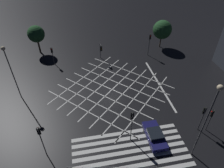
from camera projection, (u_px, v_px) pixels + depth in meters
ground_plane at (112, 90)px, 31.43m from camera, size 200.00×200.00×0.00m
road_markings at (125, 123)px, 26.11m from camera, size 19.76×24.97×0.01m
traffic_light_se_main at (211, 116)px, 23.67m from camera, size 0.39×0.36×3.50m
traffic_light_median_north at (101, 49)px, 36.67m from camera, size 0.36×1.89×3.47m
traffic_light_ne_cross at (150, 41)px, 37.77m from camera, size 0.36×0.39×4.45m
traffic_light_nw_cross at (52, 53)px, 35.66m from camera, size 0.36×0.39×3.43m
traffic_light_median_south at (132, 121)px, 22.18m from camera, size 0.36×0.39×4.53m
traffic_light_sw_cross at (41, 136)px, 20.53m from camera, size 0.36×0.39×4.55m
traffic_light_se_cross at (203, 114)px, 23.67m from camera, size 0.36×0.39×3.80m
street_lamp_east at (210, 111)px, 18.24m from camera, size 0.53×0.53×9.98m
street_lamp_far at (8, 62)px, 26.27m from camera, size 0.54×0.54×8.46m
street_tree_near at (162, 30)px, 40.20m from camera, size 3.77×3.77×5.72m
street_tree_far at (36, 34)px, 38.19m from camera, size 3.23×3.23×5.62m
waiting_car at (155, 135)px, 23.86m from camera, size 1.88×4.22×1.21m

